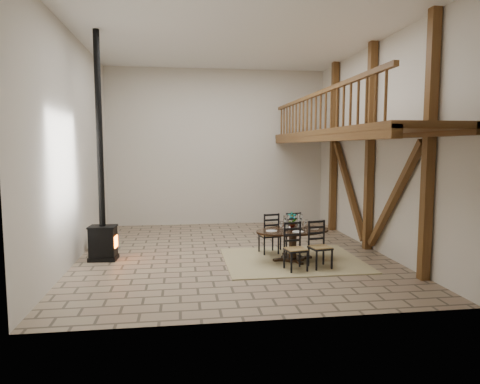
{
  "coord_description": "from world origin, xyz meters",
  "views": [
    {
      "loc": [
        -1.17,
        -9.89,
        2.51
      ],
      "look_at": [
        0.25,
        0.4,
        1.42
      ],
      "focal_mm": 32.0,
      "sensor_mm": 36.0,
      "label": 1
    }
  ],
  "objects": [
    {
      "name": "wood_stove",
      "position": [
        -2.92,
        -0.21,
        1.15
      ],
      "size": [
        0.63,
        0.51,
        5.0
      ],
      "rotation": [
        0.0,
        0.0,
        -0.08
      ],
      "color": "black",
      "rests_on": "ground"
    },
    {
      "name": "ground",
      "position": [
        0.0,
        0.0,
        0.0
      ],
      "size": [
        8.0,
        8.0,
        0.0
      ],
      "primitive_type": "plane",
      "color": "#8A765C",
      "rests_on": "ground"
    },
    {
      "name": "rug",
      "position": [
        1.26,
        -0.84,
        0.01
      ],
      "size": [
        3.0,
        2.5,
        0.02
      ],
      "primitive_type": "cube",
      "color": "tan",
      "rests_on": "ground"
    },
    {
      "name": "log_basket",
      "position": [
        -2.94,
        -0.14,
        0.19
      ],
      "size": [
        0.53,
        0.53,
        0.43
      ],
      "rotation": [
        0.0,
        0.0,
        -0.4
      ],
      "color": "brown",
      "rests_on": "ground"
    },
    {
      "name": "dining_table",
      "position": [
        1.26,
        -0.83,
        0.41
      ],
      "size": [
        1.84,
        2.01,
        1.09
      ],
      "rotation": [
        0.0,
        0.0,
        0.18
      ],
      "color": "black",
      "rests_on": "ground"
    },
    {
      "name": "room_shell",
      "position": [
        1.19,
        0.0,
        3.01
      ],
      "size": [
        7.02,
        8.02,
        5.01
      ],
      "color": "beige",
      "rests_on": "ground"
    },
    {
      "name": "log_stack",
      "position": [
        -3.25,
        0.71,
        0.16
      ],
      "size": [
        0.32,
        0.33,
        0.31
      ],
      "rotation": [
        0.0,
        0.0,
        0.07
      ],
      "color": "tan",
      "rests_on": "ground"
    }
  ]
}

